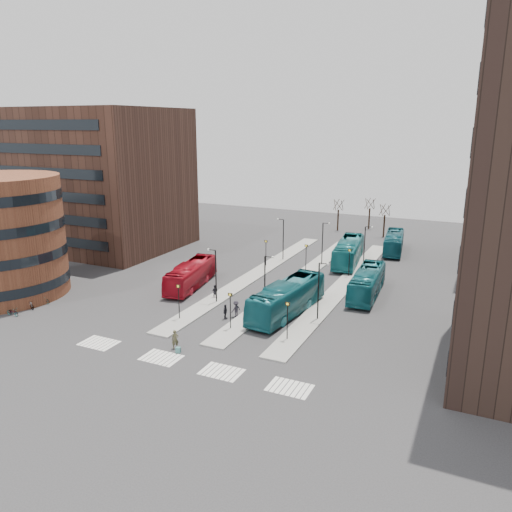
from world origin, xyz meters
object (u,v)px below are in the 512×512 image
at_px(teal_bus_b, 348,252).
at_px(teal_bus_a, 287,298).
at_px(teal_bus_d, 394,242).
at_px(commuter_a, 215,291).
at_px(bicycle_far, 44,300).
at_px(teal_bus_c, 367,283).
at_px(bicycle_near, 13,312).
at_px(bicycle_mid, 29,305).
at_px(suitcase, 178,350).
at_px(traveller, 175,339).
at_px(commuter_c, 236,309).
at_px(red_bus, 191,275).
at_px(commuter_b, 225,312).

bearing_deg(teal_bus_b, teal_bus_a, -98.79).
xyz_separation_m(teal_bus_d, commuter_a, (-14.90, -30.66, -0.75)).
bearing_deg(bicycle_far, teal_bus_b, -44.29).
bearing_deg(teal_bus_a, teal_bus_c, 62.40).
bearing_deg(teal_bus_a, bicycle_near, -147.50).
distance_m(bicycle_near, bicycle_mid, 2.16).
relative_size(suitcase, commuter_a, 0.32).
bearing_deg(bicycle_near, teal_bus_b, -38.10).
xyz_separation_m(teal_bus_c, traveller, (-12.35, -21.64, -0.73)).
bearing_deg(bicycle_mid, commuter_a, -45.17).
relative_size(teal_bus_a, bicycle_mid, 7.61).
bearing_deg(bicycle_near, teal_bus_a, -64.49).
xyz_separation_m(teal_bus_d, bicycle_far, (-31.53, -40.51, -1.12)).
height_order(suitcase, teal_bus_d, teal_bus_d).
bearing_deg(teal_bus_c, bicycle_near, -148.86).
distance_m(teal_bus_a, commuter_c, 5.56).
bearing_deg(bicycle_far, bicycle_near, 176.59).
relative_size(teal_bus_a, bicycle_near, 8.04).
xyz_separation_m(teal_bus_d, bicycle_mid, (-31.53, -42.46, -1.05)).
relative_size(teal_bus_c, teal_bus_d, 1.03).
height_order(suitcase, bicycle_far, bicycle_far).
bearing_deg(suitcase, red_bus, 105.44).
distance_m(teal_bus_b, traveller, 35.05).
distance_m(suitcase, bicycle_far, 21.20).
xyz_separation_m(teal_bus_a, commuter_b, (-5.28, -4.06, -0.99)).
bearing_deg(teal_bus_b, commuter_a, -122.70).
xyz_separation_m(red_bus, bicycle_far, (-11.97, -12.13, -1.14)).
distance_m(commuter_c, bicycle_far, 22.29).
relative_size(red_bus, bicycle_mid, 6.68).
bearing_deg(commuter_c, commuter_b, -12.76).
relative_size(suitcase, teal_bus_b, 0.04).
xyz_separation_m(commuter_a, commuter_b, (4.18, -5.17, -0.01)).
distance_m(teal_bus_b, teal_bus_c, 13.95).
height_order(teal_bus_a, bicycle_far, teal_bus_a).
xyz_separation_m(teal_bus_a, teal_bus_d, (5.44, 31.76, -0.23)).
bearing_deg(commuter_b, bicycle_mid, 100.31).
height_order(red_bus, bicycle_mid, red_bus).
bearing_deg(teal_bus_a, commuter_c, -140.01).
relative_size(suitcase, bicycle_mid, 0.31).
bearing_deg(suitcase, commuter_a, 93.51).
bearing_deg(teal_bus_a, traveller, -109.96).
bearing_deg(teal_bus_d, commuter_c, -113.17).
bearing_deg(teal_bus_c, traveller, -123.09).
distance_m(teal_bus_b, commuter_b, 26.96).
distance_m(teal_bus_c, bicycle_far, 37.22).
height_order(teal_bus_b, bicycle_mid, teal_bus_b).
xyz_separation_m(traveller, commuter_b, (0.73, 8.12, -0.08)).
relative_size(bicycle_near, bicycle_far, 0.97).
xyz_separation_m(commuter_c, bicycle_far, (-21.54, -5.71, -0.44)).
bearing_deg(bicycle_near, teal_bus_c, -56.20).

